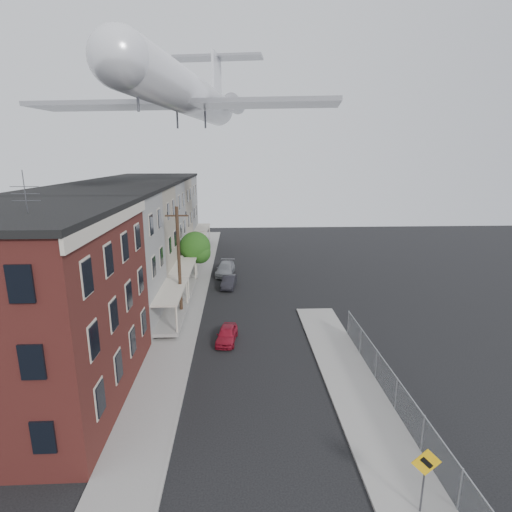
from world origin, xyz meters
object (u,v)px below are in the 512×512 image
at_px(car_mid, 229,282).
at_px(car_far, 226,269).
at_px(utility_pole, 179,261).
at_px(car_near, 227,334).
at_px(airplane, 189,94).
at_px(street_tree, 196,248).
at_px(warning_sign, 425,471).

xyz_separation_m(car_mid, car_far, (-0.47, 4.50, 0.08)).
distance_m(utility_pole, car_near, 7.29).
xyz_separation_m(car_mid, airplane, (-3.42, 1.55, 17.70)).
distance_m(street_tree, airplane, 14.87).
relative_size(warning_sign, street_tree, 0.54).
bearing_deg(car_mid, airplane, 162.30).
distance_m(utility_pole, car_mid, 9.24).
xyz_separation_m(utility_pole, car_mid, (3.71, 7.41, -4.09)).
height_order(street_tree, airplane, airplane).
relative_size(warning_sign, car_far, 0.61).
distance_m(car_mid, airplane, 18.10).
relative_size(street_tree, car_far, 1.13).
bearing_deg(car_far, airplane, -129.29).
height_order(car_near, car_far, car_far).
distance_m(warning_sign, airplane, 34.23).
bearing_deg(warning_sign, utility_pole, 120.48).
height_order(utility_pole, car_far, utility_pole).
distance_m(utility_pole, street_tree, 10.00).
xyz_separation_m(warning_sign, car_near, (-7.40, 14.36, -1.33)).
height_order(street_tree, car_mid, street_tree).
bearing_deg(warning_sign, street_tree, 110.58).
relative_size(street_tree, car_near, 1.60).
bearing_deg(car_far, street_tree, -139.86).
height_order(car_near, car_mid, car_mid).
distance_m(street_tree, car_mid, 5.09).
height_order(warning_sign, car_far, warning_sign).
bearing_deg(car_near, car_mid, 97.46).
bearing_deg(utility_pole, warning_sign, -59.52).
distance_m(warning_sign, car_mid, 27.51).
xyz_separation_m(warning_sign, car_mid, (-7.49, 26.44, -1.30)).
relative_size(car_near, airplane, 0.10).
bearing_deg(utility_pole, street_tree, 88.11).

